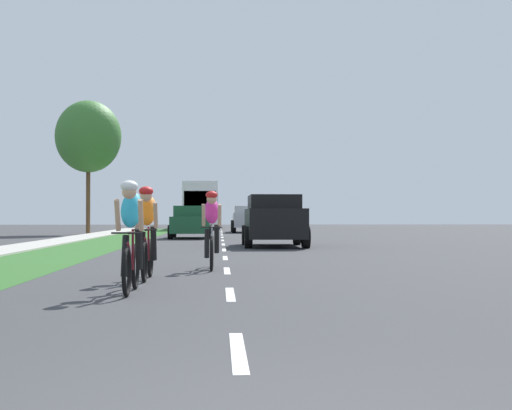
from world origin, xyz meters
TOP-DOWN VIEW (x-y plane):
  - ground_plane at (0.00, 20.00)m, footprint 120.00×120.00m
  - grass_verge at (-4.61, 20.00)m, footprint 2.56×70.00m
  - sidewalk_concrete at (-6.71, 20.00)m, footprint 1.66×70.00m
  - lane_markings_center at (0.00, 24.00)m, footprint 0.12×53.49m
  - cyclist_lead at (-1.39, 6.98)m, footprint 0.42×1.72m
  - cyclist_trailing at (-1.37, 9.13)m, footprint 0.42×1.72m
  - cyclist_distant at (-0.30, 11.49)m, footprint 0.42×1.72m
  - suv_black at (1.76, 22.31)m, footprint 2.15×4.70m
  - sedan_dark_green at (-1.48, 31.46)m, footprint 1.98×4.30m
  - pickup_silver at (1.71, 42.76)m, footprint 2.22×5.10m
  - bus_white at (-1.50, 54.26)m, footprint 2.78×11.60m
  - street_tree_far at (-7.59, 38.98)m, footprint 3.72×3.72m

SIDE VIEW (x-z plane):
  - ground_plane at x=0.00m, z-range 0.00..0.00m
  - grass_verge at x=-4.61m, z-range 0.00..0.01m
  - lane_markings_center at x=0.00m, z-range 0.00..0.01m
  - sidewalk_concrete at x=-6.71m, z-range -0.05..0.06m
  - sedan_dark_green at x=-1.48m, z-range 0.01..1.53m
  - cyclist_lead at x=-1.39m, z-range 0.02..1.60m
  - cyclist_trailing at x=-1.37m, z-range 0.02..1.60m
  - cyclist_distant at x=-0.30m, z-range 0.02..1.60m
  - pickup_silver at x=1.71m, z-range 0.01..1.65m
  - suv_black at x=1.76m, z-range 0.05..1.84m
  - bus_white at x=-1.50m, z-range 0.24..3.72m
  - street_tree_far at x=-7.59m, z-range 1.74..9.35m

